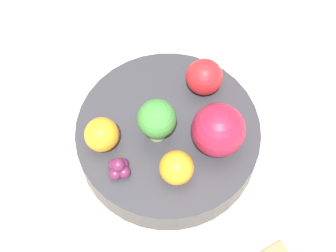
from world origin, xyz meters
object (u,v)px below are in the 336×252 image
object	(u,v)px
bowl	(168,138)
orange_back	(102,135)
orange_front	(177,168)
apple_green	(218,130)
apple_red	(204,77)
grape_cluster	(119,168)
broccoli	(157,120)

from	to	relation	value
bowl	orange_back	size ratio (longest dim) A/B	5.50
bowl	orange_front	distance (m)	0.07
apple_green	orange_front	size ratio (longest dim) A/B	1.60
apple_green	orange_back	world-z (taller)	apple_green
apple_red	grape_cluster	distance (m)	0.15
bowl	apple_green	size ratio (longest dim) A/B	3.55
apple_red	apple_green	xyz separation A→B (m)	(-0.05, 0.06, 0.01)
broccoli	orange_front	distance (m)	0.06
bowl	orange_back	xyz separation A→B (m)	(0.06, 0.05, 0.04)
broccoli	apple_red	distance (m)	0.09
orange_back	grape_cluster	world-z (taller)	orange_back
bowl	grape_cluster	bearing A→B (deg)	71.87
broccoli	orange_back	size ratio (longest dim) A/B	1.51
grape_cluster	apple_green	bearing A→B (deg)	-133.70
orange_back	grape_cluster	distance (m)	0.04
apple_red	grape_cluster	xyz separation A→B (m)	(0.03, 0.15, -0.01)
orange_front	orange_back	size ratio (longest dim) A/B	0.97
apple_green	broccoli	bearing A→B (deg)	19.20
broccoli	apple_green	bearing A→B (deg)	-160.80
bowl	apple_green	xyz separation A→B (m)	(-0.06, -0.01, 0.05)
bowl	orange_back	distance (m)	0.09
apple_red	apple_green	distance (m)	0.08
bowl	grape_cluster	world-z (taller)	grape_cluster
broccoli	apple_green	xyz separation A→B (m)	(-0.07, -0.02, -0.00)
apple_green	grape_cluster	bearing A→B (deg)	46.30
apple_red	broccoli	bearing A→B (deg)	77.38
orange_back	broccoli	bearing A→B (deg)	-142.29
orange_back	grape_cluster	bearing A→B (deg)	146.60
bowl	apple_red	xyz separation A→B (m)	(-0.01, -0.07, 0.04)
bowl	orange_front	bearing A→B (deg)	127.33
orange_front	grape_cluster	size ratio (longest dim) A/B	1.36
bowl	broccoli	size ratio (longest dim) A/B	3.63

